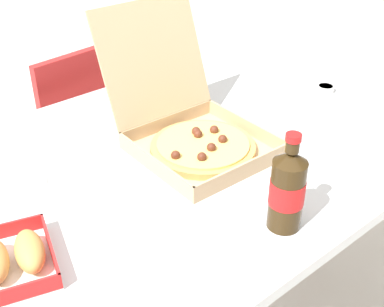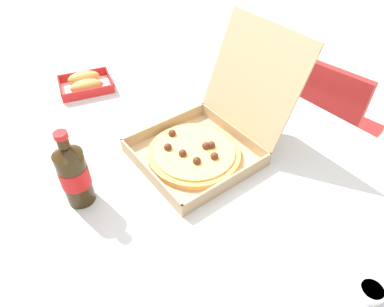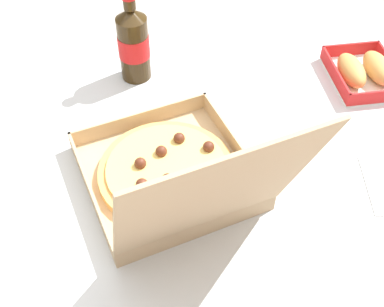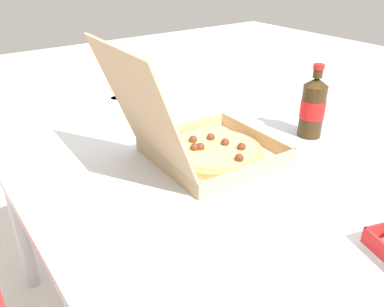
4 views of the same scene
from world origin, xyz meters
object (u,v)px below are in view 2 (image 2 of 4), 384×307
object	(u,v)px
paper_menu	(171,74)
dipping_sauce_cup	(371,291)
cola_bottle	(74,174)
chair	(320,127)
pizza_box_open	(205,140)
bread_side_box	(86,83)

from	to	relation	value
paper_menu	dipping_sauce_cup	xyz separation A→B (m)	(0.99, -0.22, 0.01)
cola_bottle	paper_menu	distance (m)	0.69
chair	cola_bottle	distance (m)	1.14
chair	dipping_sauce_cup	bearing A→B (deg)	-52.53
chair	pizza_box_open	xyz separation A→B (m)	(0.01, -0.71, 0.31)
chair	bread_side_box	bearing A→B (deg)	-123.52
pizza_box_open	dipping_sauce_cup	bearing A→B (deg)	-1.58
bread_side_box	pizza_box_open	bearing A→B (deg)	11.85
dipping_sauce_cup	bread_side_box	bearing A→B (deg)	-174.76
bread_side_box	cola_bottle	xyz separation A→B (m)	(0.49, -0.25, 0.07)
chair	pizza_box_open	size ratio (longest dim) A/B	1.89
pizza_box_open	bread_side_box	distance (m)	0.57
pizza_box_open	dipping_sauce_cup	size ratio (longest dim) A/B	7.85
bread_side_box	cola_bottle	size ratio (longest dim) A/B	1.01
cola_bottle	dipping_sauce_cup	xyz separation A→B (m)	(0.61, 0.35, -0.08)
chair	dipping_sauce_cup	xyz separation A→B (m)	(0.56, -0.73, 0.27)
paper_menu	bread_side_box	bearing A→B (deg)	-83.25
paper_menu	dipping_sauce_cup	bearing A→B (deg)	13.82
cola_bottle	bread_side_box	bearing A→B (deg)	152.79
dipping_sauce_cup	chair	bearing A→B (deg)	127.47
pizza_box_open	cola_bottle	xyz separation A→B (m)	(-0.06, -0.37, 0.05)
paper_menu	dipping_sauce_cup	size ratio (longest dim) A/B	3.75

